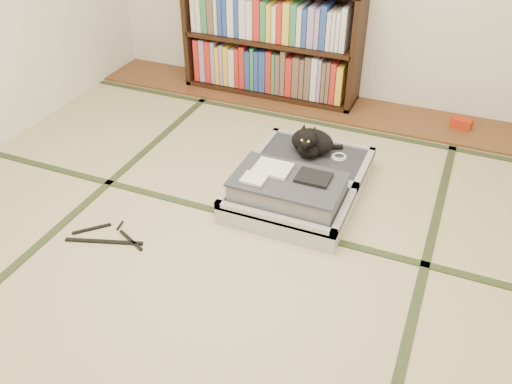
% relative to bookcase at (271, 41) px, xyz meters
% --- Properties ---
extents(floor, '(4.50, 4.50, 0.00)m').
position_rel_bookcase_xyz_m(floor, '(0.53, -2.07, -0.45)').
color(floor, tan).
rests_on(floor, ground).
extents(wood_strip, '(4.00, 0.50, 0.02)m').
position_rel_bookcase_xyz_m(wood_strip, '(0.53, -0.07, -0.44)').
color(wood_strip, brown).
rests_on(wood_strip, ground).
extents(red_item, '(0.17, 0.12, 0.07)m').
position_rel_bookcase_xyz_m(red_item, '(1.55, -0.04, -0.40)').
color(red_item, '#AA260D').
rests_on(red_item, wood_strip).
extents(tatami_borders, '(4.00, 4.50, 0.01)m').
position_rel_bookcase_xyz_m(tatami_borders, '(0.53, -1.57, -0.45)').
color(tatami_borders, '#2D381E').
rests_on(tatami_borders, ground).
extents(bookcase, '(1.44, 0.33, 0.93)m').
position_rel_bookcase_xyz_m(bookcase, '(0.00, 0.00, 0.00)').
color(bookcase, black).
rests_on(bookcase, wood_strip).
extents(suitcase, '(0.72, 0.96, 0.28)m').
position_rel_bookcase_xyz_m(suitcase, '(0.71, -1.35, -0.35)').
color(suitcase, '#ADADB2').
rests_on(suitcase, floor).
extents(cat, '(0.32, 0.32, 0.26)m').
position_rel_bookcase_xyz_m(cat, '(0.69, -1.05, -0.22)').
color(cat, black).
rests_on(cat, suitcase).
extents(cable_coil, '(0.10, 0.10, 0.02)m').
position_rel_bookcase_xyz_m(cable_coil, '(0.87, -1.02, -0.30)').
color(cable_coil, white).
rests_on(cable_coil, suitcase).
extents(hanger, '(0.45, 0.27, 0.01)m').
position_rel_bookcase_xyz_m(hanger, '(-0.15, -2.13, -0.44)').
color(hanger, black).
rests_on(hanger, floor).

